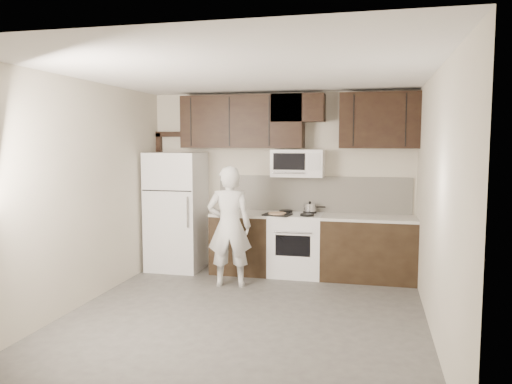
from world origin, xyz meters
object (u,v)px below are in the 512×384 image
(microwave, at_px, (298,163))
(person, at_px, (229,226))
(stove, at_px, (296,244))
(refrigerator, at_px, (177,211))

(microwave, height_order, person, microwave)
(stove, bearing_deg, person, -136.85)
(stove, bearing_deg, refrigerator, -178.49)
(microwave, bearing_deg, refrigerator, -174.85)
(microwave, height_order, refrigerator, microwave)
(stove, height_order, person, person)
(microwave, distance_m, refrigerator, 2.00)
(stove, height_order, refrigerator, refrigerator)
(refrigerator, xyz_separation_m, person, (1.05, -0.70, -0.08))
(refrigerator, bearing_deg, person, -33.73)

